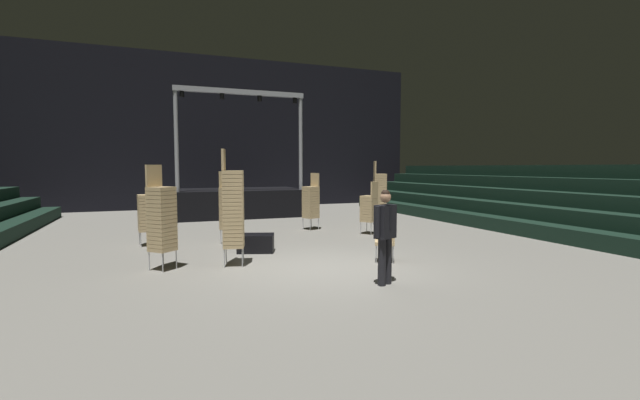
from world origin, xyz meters
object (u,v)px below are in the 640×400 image
equipment_road_case (256,243)px  man_with_tie (385,231)px  chair_stack_mid_left (161,218)px  chair_stack_front_left (230,208)px  chair_stack_mid_right (380,193)px  chair_stack_mid_centre (233,208)px  stage_riser (237,201)px  loose_chair_near_man (388,239)px  chair_stack_rear_left (147,212)px  chair_stack_front_right (311,201)px  chair_stack_rear_right (369,208)px

equipment_road_case → man_with_tie: bearing=-68.2°
man_with_tie → chair_stack_mid_left: (-3.81, 2.72, 0.11)m
chair_stack_front_left → chair_stack_mid_right: bearing=172.9°
man_with_tie → chair_stack_mid_centre: bearing=-72.2°
chair_stack_mid_centre → equipment_road_case: 1.85m
stage_riser → chair_stack_mid_left: stage_riser is taller
chair_stack_front_left → loose_chair_near_man: (2.99, -3.65, -0.49)m
chair_stack_rear_left → loose_chair_near_man: chair_stack_rear_left is taller
chair_stack_front_right → chair_stack_mid_left: size_ratio=0.89×
equipment_road_case → loose_chair_near_man: (2.57, -2.22, 0.31)m
chair_stack_mid_centre → chair_stack_rear_left: bearing=-136.7°
man_with_tie → loose_chair_near_man: 2.00m
man_with_tie → equipment_road_case: size_ratio=1.96×
chair_stack_mid_left → chair_stack_rear_right: bearing=160.6°
chair_stack_front_right → chair_stack_mid_centre: chair_stack_mid_centre is taller
stage_riser → loose_chair_near_man: bearing=-81.7°
loose_chair_near_man → chair_stack_rear_left: bearing=80.0°
chair_stack_mid_centre → stage_riser: bearing=-176.2°
chair_stack_rear_left → man_with_tie: bearing=-151.4°
stage_riser → chair_stack_mid_centre: 9.89m
chair_stack_front_left → man_with_tie: bearing=85.6°
stage_riser → loose_chair_near_man: stage_riser is taller
loose_chair_near_man → chair_stack_mid_right: bearing=1.7°
chair_stack_front_left → chair_stack_rear_left: (-2.18, 0.53, -0.08)m
chair_stack_rear_left → chair_stack_front_left: bearing=-110.5°
chair_stack_front_left → chair_stack_front_right: (3.09, 1.79, -0.04)m
stage_riser → chair_stack_rear_right: stage_riser is taller
chair_stack_front_right → equipment_road_case: bearing=119.4°
chair_stack_rear_left → equipment_road_case: 3.33m
man_with_tie → chair_stack_front_right: size_ratio=0.90×
chair_stack_mid_left → chair_stack_rear_right: (6.35, 2.74, -0.25)m
chair_stack_rear_right → equipment_road_case: (-4.09, -1.59, -0.63)m
chair_stack_front_left → loose_chair_near_man: chair_stack_front_left is taller
chair_stack_mid_left → chair_stack_rear_left: (-0.33, 3.11, -0.17)m
chair_stack_front_right → equipment_road_case: size_ratio=2.18×
chair_stack_front_left → chair_stack_rear_right: size_ratio=1.20×
chair_stack_rear_left → equipment_road_case: size_ratio=2.09×
stage_riser → chair_stack_mid_left: 10.11m
loose_chair_near_man → equipment_road_case: bearing=78.2°
man_with_tie → chair_stack_front_left: (-1.97, 5.30, 0.03)m
chair_stack_mid_centre → chair_stack_rear_right: bearing=135.0°
chair_stack_mid_centre → chair_stack_rear_left: size_ratio=1.36×
chair_stack_mid_left → man_with_tie: bearing=101.7°
chair_stack_front_right → equipment_road_case: chair_stack_front_right is taller
stage_riser → chair_stack_mid_centre: (-1.81, -9.70, 0.61)m
chair_stack_mid_left → chair_stack_mid_right: 8.86m
chair_stack_mid_right → chair_stack_mid_centre: size_ratio=0.93×
chair_stack_mid_centre → chair_stack_rear_left: (-1.81, 3.26, -0.34)m
chair_stack_front_left → chair_stack_mid_centre: 2.77m
chair_stack_rear_right → loose_chair_near_man: (-1.52, -3.80, -0.33)m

